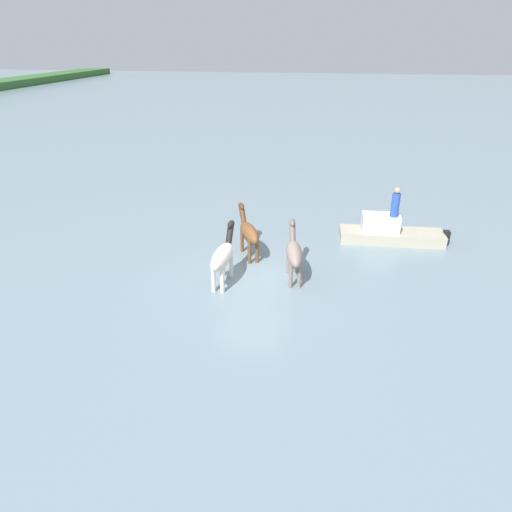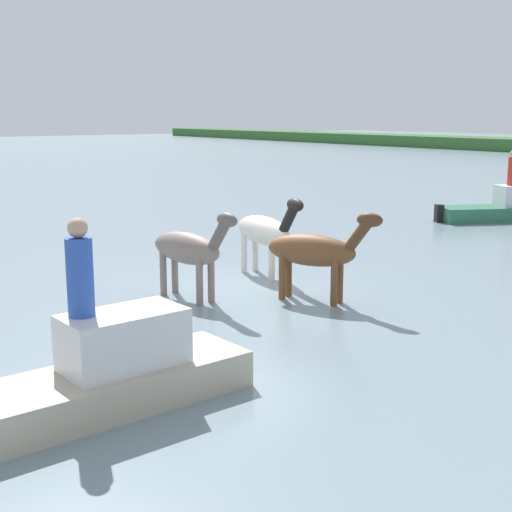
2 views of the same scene
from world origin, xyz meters
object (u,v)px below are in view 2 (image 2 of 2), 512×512
object	(u,v)px
boat_skiff_near	(508,211)
horse_dark_mare	(265,231)
horse_mid_herd	(315,251)
person_watcher_seated	(80,271)
horse_dun_straggler	(189,249)
boat_launch_far	(94,387)

from	to	relation	value
boat_skiff_near	horse_dark_mare	bearing A→B (deg)	-143.68
horse_mid_herd	person_watcher_seated	size ratio (longest dim) A/B	1.88
horse_dun_straggler	horse_dark_mare	xyz separation A→B (m)	(-0.68, 2.34, 0.03)
boat_skiff_near	person_watcher_seated	bearing A→B (deg)	-133.38
boat_skiff_near	boat_launch_far	distance (m)	18.81
horse_dun_straggler	boat_skiff_near	xyz separation A→B (m)	(-2.58, 14.06, -0.69)
boat_launch_far	person_watcher_seated	world-z (taller)	person_watcher_seated
horse_dark_mare	boat_skiff_near	distance (m)	11.89
person_watcher_seated	horse_dark_mare	bearing A→B (deg)	126.06
horse_mid_herd	horse_dark_mare	size ratio (longest dim) A/B	0.93
horse_dun_straggler	boat_launch_far	bearing A→B (deg)	-52.97
boat_launch_far	person_watcher_seated	bearing A→B (deg)	106.46
horse_dun_straggler	boat_launch_far	xyz separation A→B (m)	(3.84, -3.62, -0.69)
horse_dark_mare	person_watcher_seated	world-z (taller)	person_watcher_seated
horse_mid_herd	horse_dun_straggler	bearing A→B (deg)	-155.60
horse_mid_herd	boat_skiff_near	distance (m)	12.89
boat_skiff_near	person_watcher_seated	world-z (taller)	person_watcher_seated
boat_skiff_near	boat_launch_far	size ratio (longest dim) A/B	1.05
horse_dun_straggler	horse_mid_herd	size ratio (longest dim) A/B	1.05
boat_launch_far	boat_skiff_near	bearing A→B (deg)	16.98
horse_dark_mare	person_watcher_seated	distance (m)	7.47
person_watcher_seated	horse_mid_herd	bearing A→B (deg)	111.19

